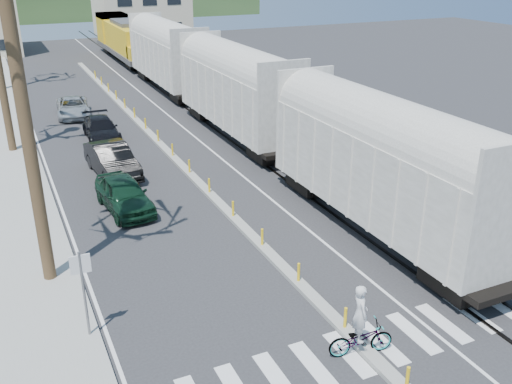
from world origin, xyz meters
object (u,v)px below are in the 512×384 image
Objects in this scene: street_sign at (83,283)px; car_lead at (124,194)px; cyclist at (361,333)px; car_second at (112,160)px.

car_lead is (3.17, 9.00, -1.20)m from street_sign.
car_lead is at bearing 28.50° from cyclist.
car_second is 2.21× the size of cyclist.
car_second is 18.17m from cyclist.
street_sign is 9.61m from car_lead.
street_sign is at bearing -110.09° from car_second.
street_sign reaches higher than car_second.
street_sign is 1.28× the size of cyclist.
street_sign is 8.28m from cyclist.
car_second is (3.62, 13.73, -1.14)m from street_sign.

